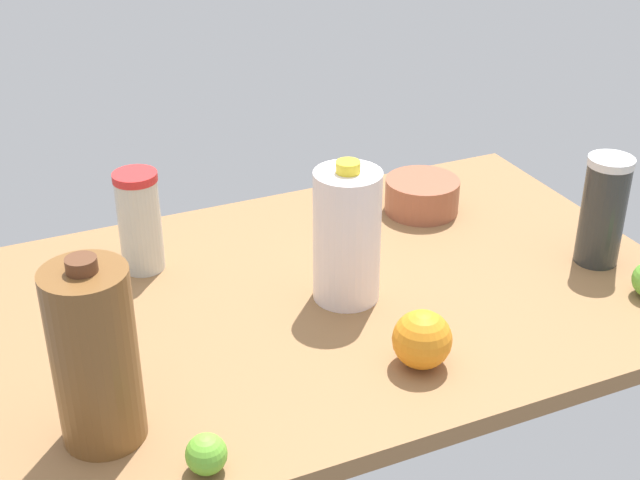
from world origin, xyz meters
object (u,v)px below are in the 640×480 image
(mixing_bowl, at_px, (422,195))
(lime_far_back, at_px, (206,454))
(tumbler_cup, at_px, (140,221))
(chocolate_milk_jug, at_px, (95,356))
(shaker_bottle, at_px, (603,211))
(milk_jug, at_px, (347,236))
(orange_by_jug, at_px, (422,339))

(mixing_bowl, xyz_separation_m, lime_far_back, (-0.60, -0.52, -0.01))
(lime_far_back, bearing_deg, tumbler_cup, 84.13)
(mixing_bowl, distance_m, tumbler_cup, 0.55)
(chocolate_milk_jug, relative_size, mixing_bowl, 1.85)
(shaker_bottle, bearing_deg, milk_jug, 170.69)
(chocolate_milk_jug, bearing_deg, milk_jug, 22.41)
(chocolate_milk_jug, distance_m, mixing_bowl, 0.82)
(shaker_bottle, height_order, milk_jug, milk_jug)
(chocolate_milk_jug, height_order, tumbler_cup, chocolate_milk_jug)
(mixing_bowl, xyz_separation_m, orange_by_jug, (-0.25, -0.44, 0.01))
(orange_by_jug, bearing_deg, tumbler_cup, 124.03)
(shaker_bottle, height_order, tumbler_cup, shaker_bottle)
(mixing_bowl, distance_m, lime_far_back, 0.80)
(orange_by_jug, height_order, lime_far_back, orange_by_jug)
(chocolate_milk_jug, height_order, milk_jug, chocolate_milk_jug)
(tumbler_cup, relative_size, orange_by_jug, 2.05)
(chocolate_milk_jug, xyz_separation_m, tumbler_cup, (0.15, 0.41, -0.03))
(chocolate_milk_jug, bearing_deg, mixing_bowl, 29.70)
(shaker_bottle, relative_size, tumbler_cup, 1.09)
(milk_jug, bearing_deg, orange_by_jug, -85.15)
(milk_jug, bearing_deg, mixing_bowl, 39.54)
(chocolate_milk_jug, distance_m, milk_jug, 0.47)
(tumbler_cup, bearing_deg, chocolate_milk_jug, -110.83)
(shaker_bottle, bearing_deg, lime_far_back, -164.06)
(lime_far_back, bearing_deg, milk_jug, 41.76)
(lime_far_back, bearing_deg, orange_by_jug, 13.41)
(mixing_bowl, height_order, orange_by_jug, orange_by_jug)
(mixing_bowl, height_order, lime_far_back, mixing_bowl)
(shaker_bottle, xyz_separation_m, chocolate_milk_jug, (-0.89, -0.11, 0.03))
(lime_far_back, bearing_deg, chocolate_milk_jug, 130.17)
(tumbler_cup, bearing_deg, orange_by_jug, -55.97)
(chocolate_milk_jug, bearing_deg, shaker_bottle, 6.77)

